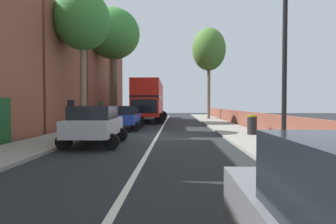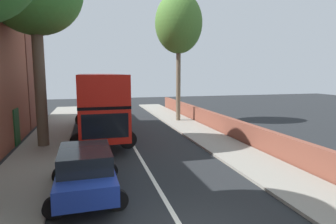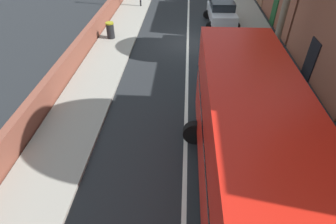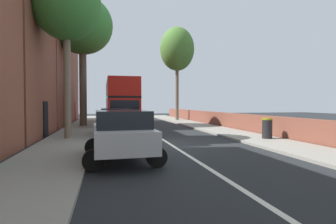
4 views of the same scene
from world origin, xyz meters
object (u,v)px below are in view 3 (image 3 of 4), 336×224
at_px(double_decker_bus, 259,187).
at_px(parked_car_blue_left_2, 234,56).
at_px(parked_car_silver_left_1, 222,11).
at_px(litter_bin_right, 110,30).

height_order(double_decker_bus, parked_car_blue_left_2, double_decker_bus).
height_order(parked_car_silver_left_1, parked_car_blue_left_2, parked_car_silver_left_1).
distance_m(parked_car_silver_left_1, parked_car_blue_left_2, 7.42).
distance_m(double_decker_bus, litter_bin_right, 15.35).
bearing_deg(double_decker_bus, litter_bin_right, -62.70).
bearing_deg(parked_car_blue_left_2, litter_bin_right, -26.40).
relative_size(double_decker_bus, parked_car_silver_left_1, 2.70).
distance_m(double_decker_bus, parked_car_silver_left_1, 17.18).
bearing_deg(parked_car_silver_left_1, parked_car_blue_left_2, 90.01).
height_order(double_decker_bus, litter_bin_right, double_decker_bus).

